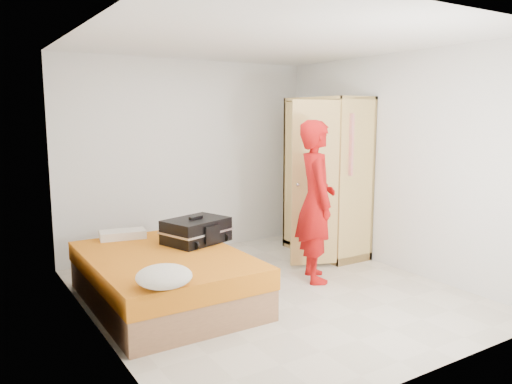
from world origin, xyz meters
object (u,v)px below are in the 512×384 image
wardrobe (325,181)px  round_cushion (164,276)px  bed (165,278)px  suitcase (196,231)px  person (316,201)px

wardrobe → round_cushion: wardrobe is taller
bed → wardrobe: bearing=11.8°
bed → round_cushion: round_cushion is taller
bed → suitcase: suitcase is taller
suitcase → round_cushion: bearing=-144.1°
wardrobe → suitcase: (-2.03, -0.27, -0.37)m
bed → person: size_ratio=1.11×
bed → person: (1.73, -0.24, 0.66)m
bed → round_cushion: 1.03m
bed → round_cushion: (-0.36, -0.90, 0.34)m
suitcase → round_cushion: 1.42m
bed → wardrobe: (2.50, 0.52, 0.75)m
suitcase → round_cushion: size_ratio=1.72×
wardrobe → round_cushion: bearing=-153.6°
wardrobe → bed: bearing=-168.2°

